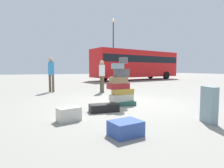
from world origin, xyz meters
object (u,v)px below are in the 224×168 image
Objects in this scene: suitcase_slate_right_side at (209,105)px; person_bearded_onlooker at (102,73)px; suitcase_tower at (121,88)px; suitcase_cream_foreground_far at (69,114)px; suitcase_black_upright_blue at (104,108)px; suitcase_navy_white_trunk at (126,128)px; parked_bus at (137,63)px; lamp_post at (113,41)px; person_tourist_with_camera at (51,71)px.

suitcase_slate_right_side is 5.99m from person_bearded_onlooker.
person_bearded_onlooker is at bearing 81.61° from suitcase_tower.
person_bearded_onlooker is (2.37, 4.64, 0.81)m from suitcase_cream_foreground_far.
suitcase_slate_right_side is 0.50× the size of person_bearded_onlooker.
suitcase_tower is 3.07× the size of suitcase_cream_foreground_far.
suitcase_black_upright_blue is 1.93m from suitcase_navy_white_trunk.
suitcase_tower is 2.73m from suitcase_slate_right_side.
lamp_post is (-2.68, 0.41, 2.36)m from parked_bus.
suitcase_black_upright_blue is at bearing -23.81° from person_bearded_onlooker.
person_bearded_onlooker is at bearing -140.81° from parked_bus.
suitcase_navy_white_trunk is at bearing -94.04° from suitcase_black_upright_blue.
person_tourist_with_camera reaches higher than suitcase_navy_white_trunk.
suitcase_tower is at bearing 18.32° from suitcase_cream_foreground_far.
person_tourist_with_camera reaches higher than suitcase_cream_foreground_far.
parked_bus is (7.80, 12.82, 1.26)m from suitcase_tower.
lamp_post reaches higher than suitcase_cream_foreground_far.
suitcase_tower is 1.16m from suitcase_black_upright_blue.
suitcase_navy_white_trunk is (-1.08, -2.58, -0.44)m from suitcase_tower.
suitcase_black_upright_blue is at bearing -140.79° from suitcase_tower.
suitcase_cream_foreground_far is 3.11m from suitcase_slate_right_side.
suitcase_navy_white_trunk is (-2.02, -0.02, -0.27)m from suitcase_slate_right_side.
parked_bus is (8.62, 13.49, 1.73)m from suitcase_black_upright_blue.
suitcase_black_upright_blue is 1.20m from suitcase_cream_foreground_far.
person_tourist_with_camera reaches higher than suitcase_tower.
suitcase_cream_foreground_far is 0.29× the size of person_tourist_with_camera.
person_tourist_with_camera is at bearing 104.85° from suitcase_black_upright_blue.
person_bearded_onlooker is 0.25× the size of lamp_post.
suitcase_tower is at bearing -17.74° from person_tourist_with_camera.
suitcase_cream_foreground_far is 0.05× the size of parked_bus.
suitcase_slate_right_side is at bearing -18.40° from person_tourist_with_camera.
person_tourist_with_camera is (-1.85, 4.57, 0.49)m from suitcase_tower.
lamp_post reaches higher than suitcase_slate_right_side.
suitcase_slate_right_side is 7.68m from person_tourist_with_camera.
person_tourist_with_camera reaches higher than person_bearded_onlooker.
person_bearded_onlooker is at bearing 65.63° from suitcase_navy_white_trunk.
person_tourist_with_camera is at bearing 74.44° from suitcase_cream_foreground_far.
suitcase_cream_foreground_far is 0.08× the size of lamp_post.
suitcase_cream_foreground_far is (-1.87, -1.25, -0.42)m from suitcase_tower.
suitcase_cream_foreground_far is at bearing -32.83° from person_bearded_onlooker.
suitcase_navy_white_trunk is 7.25m from person_tourist_with_camera.
suitcase_cream_foreground_far is at bearing 169.27° from suitcase_slate_right_side.
suitcase_slate_right_side is 1.48× the size of suitcase_navy_white_trunk.
suitcase_navy_white_trunk is at bearing -133.02° from parked_bus.
suitcase_black_upright_blue is 16.10m from parked_bus.
person_tourist_with_camera is (-0.77, 7.15, 0.93)m from suitcase_navy_white_trunk.
person_bearded_onlooker is (-0.44, 5.95, 0.56)m from suitcase_slate_right_side.
parked_bus is at bearing 80.22° from suitcase_slate_right_side.
person_bearded_onlooker is (1.58, 5.98, 0.83)m from suitcase_navy_white_trunk.
parked_bus reaches higher than suitcase_tower.
person_tourist_with_camera is at bearing -152.52° from parked_bus.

